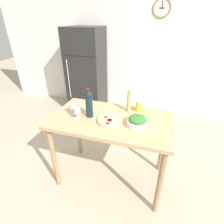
% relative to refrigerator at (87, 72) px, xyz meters
% --- Properties ---
extents(ground_plane, '(14.00, 14.00, 0.00)m').
position_rel_refrigerator_xyz_m(ground_plane, '(1.07, -1.71, -0.84)').
color(ground_plane, '#BCAD93').
extents(wall_back, '(6.40, 0.08, 2.60)m').
position_rel_refrigerator_xyz_m(wall_back, '(1.07, 0.36, 0.46)').
color(wall_back, silver).
rests_on(wall_back, ground_plane).
extents(refrigerator, '(0.69, 0.64, 1.69)m').
position_rel_refrigerator_xyz_m(refrigerator, '(0.00, 0.00, 0.00)').
color(refrigerator, black).
rests_on(refrigerator, ground_plane).
extents(prep_counter, '(1.30, 0.73, 0.88)m').
position_rel_refrigerator_xyz_m(prep_counter, '(1.07, -1.71, -0.08)').
color(prep_counter, tan).
rests_on(prep_counter, ground_plane).
extents(wine_bottle, '(0.08, 0.08, 0.32)m').
position_rel_refrigerator_xyz_m(wine_bottle, '(0.83, -1.73, 0.19)').
color(wine_bottle, '#142833').
rests_on(wine_bottle, prep_counter).
extents(wine_glass_near, '(0.07, 0.07, 0.13)m').
position_rel_refrigerator_xyz_m(wine_glass_near, '(0.73, -1.82, 0.13)').
color(wine_glass_near, silver).
rests_on(wine_glass_near, prep_counter).
extents(wine_glass_far, '(0.07, 0.07, 0.13)m').
position_rel_refrigerator_xyz_m(wine_glass_far, '(0.64, -1.75, 0.13)').
color(wine_glass_far, silver).
rests_on(wine_glass_far, prep_counter).
extents(pepper_mill, '(0.05, 0.05, 0.26)m').
position_rel_refrigerator_xyz_m(pepper_mill, '(1.21, -1.49, 0.17)').
color(pepper_mill, tan).
rests_on(pepper_mill, prep_counter).
extents(salad_bowl, '(0.21, 0.21, 0.11)m').
position_rel_refrigerator_xyz_m(salad_bowl, '(1.36, -1.77, 0.09)').
color(salad_bowl, white).
rests_on(salad_bowl, prep_counter).
extents(homemade_pizza, '(0.27, 0.27, 0.03)m').
position_rel_refrigerator_xyz_m(homemade_pizza, '(1.07, -1.77, 0.05)').
color(homemade_pizza, '#DBC189').
rests_on(homemade_pizza, prep_counter).
extents(salt_canister, '(0.07, 0.07, 0.13)m').
position_rel_refrigerator_xyz_m(salt_canister, '(1.32, -1.46, 0.10)').
color(salt_canister, yellow).
rests_on(salt_canister, prep_counter).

